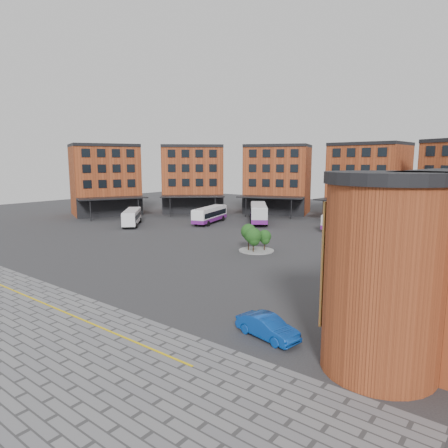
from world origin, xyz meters
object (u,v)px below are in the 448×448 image
Objects in this scene: bus_a at (132,216)px; bus_c at (259,213)px; tree_island at (255,237)px; bus_b at (210,215)px; bus_e at (388,231)px; bus_d at (344,220)px; blue_car at (267,327)px.

bus_c is (15.77, 16.23, 0.21)m from bus_a.
tree_island is 0.52× the size of bus_a.
bus_e is (30.58, 1.64, 0.13)m from bus_b.
bus_a is at bearing -153.52° from bus_e.
bus_d is 2.33× the size of blue_car.
bus_b is at bearing 55.18° from blue_car.
bus_b is at bearing 4.57° from bus_a.
bus_e reaches higher than bus_a.
blue_car is (11.66, -42.40, -0.80)m from bus_d.
bus_c is 48.22m from blue_car.
bus_c is at bearing -161.98° from bus_d.
bus_e is (8.80, -6.60, 0.18)m from bus_d.
bus_e is (11.38, 15.92, -0.18)m from tree_island.
bus_d reaches higher than blue_car.
bus_c is 1.12× the size of bus_d.
bus_e reaches higher than blue_car.
bus_c is (6.62, 5.91, 0.26)m from bus_b.
bus_a is at bearing -147.16° from bus_b.
tree_island is 28.63m from bus_a.
bus_d is (2.58, 22.52, -0.36)m from tree_island.
bus_e is at bearing 54.44° from tree_island.
bus_c is (-12.58, 20.19, -0.05)m from tree_island.
tree_island reaches higher than bus_c.
bus_b is 47.80m from blue_car.
bus_b is at bearing -167.21° from bus_e.
tree_island is at bearing -87.25° from bus_d.
tree_island is 19.57m from bus_e.
bus_b is 30.62m from bus_e.
tree_island is at bearing -52.24° from bus_b.
bus_c reaches higher than bus_d.
bus_d reaches higher than bus_a.
bus_c is at bearing 1.95° from bus_a.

